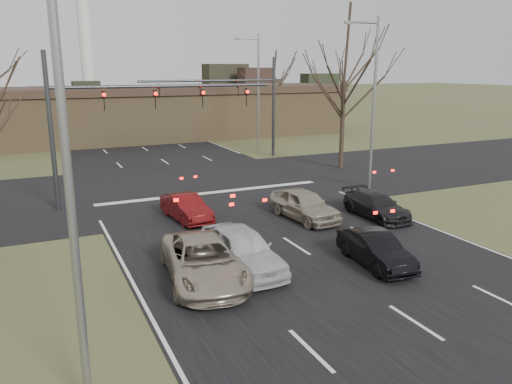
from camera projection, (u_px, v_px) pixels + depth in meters
ground at (337, 273)px, 17.90m from camera, size 360.00×360.00×0.00m
road_main at (99, 120)px, 70.74m from camera, size 14.00×300.00×0.02m
road_cross at (202, 186)px, 31.11m from camera, size 200.00×14.00×0.02m
building at (148, 113)px, 51.54m from camera, size 42.40×10.40×5.30m
mast_arm_near at (116, 109)px, 25.99m from camera, size 12.12×0.24×8.00m
mast_arm_far at (242, 96)px, 39.46m from camera, size 11.12×0.24×8.00m
streetlight_left at (76, 153)px, 9.43m from camera, size 2.34×0.25×10.00m
streetlight_right_near at (372, 96)px, 28.95m from camera, size 2.34×0.25×10.00m
streetlight_right_far at (257, 86)px, 44.12m from camera, size 2.34×0.25×10.00m
tree_right_near at (346, 42)px, 34.32m from camera, size 6.90×6.90×11.50m
tree_right_far at (273, 70)px, 53.15m from camera, size 5.40×5.40×9.00m
car_silver_suv at (204, 260)px, 17.08m from camera, size 3.15×5.60×1.48m
car_white_sedan at (242, 249)px, 17.98m from camera, size 2.06×4.71×1.58m
car_black_hatch at (375, 249)px, 18.45m from camera, size 1.68×3.87×1.24m
car_charcoal_sedan at (377, 206)px, 24.41m from camera, size 1.74×4.14×1.19m
car_red_ahead at (186, 208)px, 24.00m from camera, size 1.73×3.87×1.23m
car_silver_ahead at (304, 205)px, 24.08m from camera, size 2.10×4.44×1.47m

